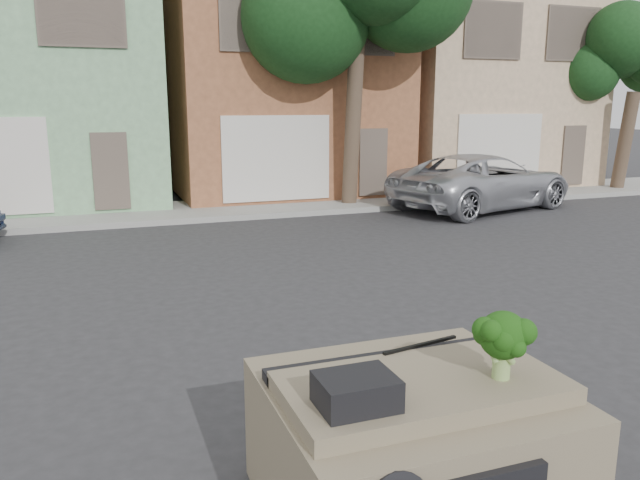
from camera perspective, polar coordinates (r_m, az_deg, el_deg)
ground_plane at (r=7.51m, az=-3.01°, el=-10.85°), size 120.00×120.00×0.00m
sidewalk at (r=17.47m, az=-13.28°, el=2.50°), size 40.00×3.00×0.15m
townhouse_mint at (r=21.18m, az=-24.90°, el=13.43°), size 7.20×8.20×7.55m
townhouse_tan at (r=21.96m, az=-4.40°, el=14.42°), size 7.20×8.20×7.55m
townhouse_beige at (r=25.08m, az=12.83°, el=13.89°), size 7.20×8.20×7.55m
silver_pickup at (r=18.55m, az=14.54°, el=2.75°), size 6.19×4.05×1.58m
tree_near at (r=17.89m, az=3.09°, el=16.45°), size 4.40×4.00×8.50m
tree_far at (r=23.64m, az=26.40°, el=11.17°), size 3.20×3.00×6.00m
car_dashboard at (r=4.78m, az=8.19°, el=-17.89°), size 2.00×1.80×1.12m
instrument_hump at (r=3.96m, az=3.33°, el=-13.66°), size 0.48×0.38×0.20m
wiper_arm at (r=4.95m, az=9.18°, el=-9.45°), size 0.69×0.15×0.02m
broccoli at (r=4.45m, az=16.36°, el=-9.14°), size 0.53×0.53×0.49m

